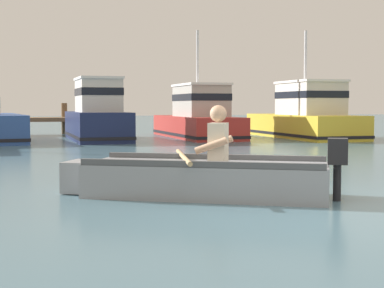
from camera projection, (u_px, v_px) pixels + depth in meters
name	position (u px, v px, depth m)	size (l,w,h in m)	color
ground_plane	(310.00, 211.00, 6.57)	(120.00, 120.00, 0.00)	slate
rowboat_with_person	(201.00, 177.00, 7.62)	(3.46, 2.52, 1.19)	gray
moored_boat_navy	(97.00, 117.00, 19.81)	(1.80, 4.91, 2.11)	#19234C
moored_boat_red	(198.00, 118.00, 21.44)	(1.92, 6.01, 3.92)	#B72D28
moored_boat_yellow	(305.00, 117.00, 21.41)	(2.13, 6.17, 3.89)	gold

